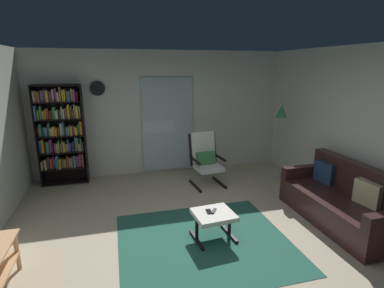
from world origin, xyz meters
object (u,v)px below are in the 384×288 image
(ottoman, at_px, (214,217))
(leather_sofa, at_px, (343,202))
(lounge_armchair, at_px, (206,158))
(tv_remote, at_px, (214,211))
(wall_clock, at_px, (97,88))
(bookshelf_near_tv, at_px, (61,132))
(floor_lamp_by_shelf, at_px, (281,117))
(cell_phone, at_px, (209,212))

(ottoman, bearing_deg, leather_sofa, -1.67)
(lounge_armchair, relative_size, tv_remote, 7.10)
(ottoman, xyz_separation_m, wall_clock, (-1.48, 2.82, 1.54))
(leather_sofa, height_order, ottoman, leather_sofa)
(bookshelf_near_tv, relative_size, leather_sofa, 1.03)
(bookshelf_near_tv, bearing_deg, floor_lamp_by_shelf, -10.65)
(bookshelf_near_tv, height_order, tv_remote, bookshelf_near_tv)
(leather_sofa, relative_size, wall_clock, 6.53)
(wall_clock, bearing_deg, leather_sofa, -39.55)
(leather_sofa, distance_m, wall_clock, 4.78)
(ottoman, bearing_deg, tv_remote, 69.33)
(lounge_armchair, xyz_separation_m, wall_clock, (-1.96, 0.90, 1.32))
(ottoman, height_order, cell_phone, cell_phone)
(lounge_armchair, distance_m, cell_phone, 1.96)
(bookshelf_near_tv, distance_m, leather_sofa, 5.08)
(bookshelf_near_tv, relative_size, lounge_armchair, 1.90)
(bookshelf_near_tv, height_order, cell_phone, bookshelf_near_tv)
(bookshelf_near_tv, height_order, floor_lamp_by_shelf, bookshelf_near_tv)
(ottoman, xyz_separation_m, floor_lamp_by_shelf, (2.06, 1.88, 0.97))
(bookshelf_near_tv, bearing_deg, leather_sofa, -32.99)
(bookshelf_near_tv, xyz_separation_m, leather_sofa, (4.22, -2.74, -0.72))
(wall_clock, bearing_deg, ottoman, -62.27)
(bookshelf_near_tv, distance_m, tv_remote, 3.52)
(floor_lamp_by_shelf, height_order, wall_clock, wall_clock)
(wall_clock, bearing_deg, tv_remote, -61.84)
(leather_sofa, bearing_deg, tv_remote, 177.47)
(tv_remote, bearing_deg, leather_sofa, 30.47)
(leather_sofa, relative_size, ottoman, 3.39)
(lounge_armchair, bearing_deg, tv_remote, -103.99)
(tv_remote, relative_size, wall_clock, 0.50)
(ottoman, bearing_deg, lounge_armchair, 75.90)
(floor_lamp_by_shelf, bearing_deg, cell_phone, -138.91)
(ottoman, distance_m, floor_lamp_by_shelf, 2.95)
(leather_sofa, distance_m, lounge_armchair, 2.50)
(bookshelf_near_tv, distance_m, lounge_armchair, 2.84)
(lounge_armchair, xyz_separation_m, floor_lamp_by_shelf, (1.58, -0.04, 0.75))
(floor_lamp_by_shelf, bearing_deg, tv_remote, -137.93)
(leather_sofa, relative_size, lounge_armchair, 1.85)
(leather_sofa, xyz_separation_m, tv_remote, (-1.99, 0.09, 0.07))
(bookshelf_near_tv, relative_size, floor_lamp_by_shelf, 1.27)
(lounge_armchair, distance_m, wall_clock, 2.53)
(lounge_armchair, bearing_deg, leather_sofa, -52.37)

